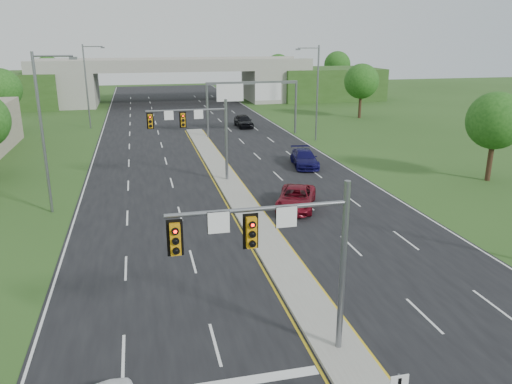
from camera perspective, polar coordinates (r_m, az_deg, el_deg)
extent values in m
plane|color=#2A4C1B|center=(21.02, 9.36, -17.39)|extent=(240.00, 240.00, 0.00)
cube|color=black|center=(52.67, -5.25, 4.20)|extent=(24.00, 160.00, 0.02)
cube|color=gray|center=(41.18, -2.84, 0.65)|extent=(2.00, 54.00, 0.16)
cube|color=gold|center=(41.02, -4.42, 0.44)|extent=(0.12, 54.00, 0.01)
cube|color=gold|center=(41.42, -1.27, 0.66)|extent=(0.12, 54.00, 0.01)
cube|color=silver|center=(52.39, -18.15, 3.35)|extent=(0.12, 160.00, 0.01)
cube|color=silver|center=(55.50, 6.93, 4.84)|extent=(0.12, 160.00, 0.01)
cylinder|color=slate|center=(19.26, 9.87, -8.79)|extent=(0.24, 0.24, 7.00)
cylinder|color=slate|center=(17.24, 0.34, -1.95)|extent=(6.50, 0.16, 0.16)
cube|color=#CB870C|center=(17.21, -0.53, -4.66)|extent=(0.35, 0.25, 1.10)
cube|color=#CB870C|center=(16.87, -9.21, -5.36)|extent=(0.35, 0.25, 1.10)
cube|color=black|center=(17.34, -0.63, -4.49)|extent=(0.55, 0.04, 1.30)
cube|color=black|center=(17.00, -9.24, -5.18)|extent=(0.55, 0.04, 1.30)
sphere|color=#FF0C05|center=(16.96, -0.43, -3.72)|extent=(0.20, 0.20, 0.20)
sphere|color=#FF0C05|center=(16.62, -9.23, -4.41)|extent=(0.20, 0.20, 0.20)
cube|color=white|center=(17.01, -4.28, -3.53)|extent=(0.75, 0.04, 0.75)
cube|color=white|center=(17.51, 3.52, -2.89)|extent=(0.75, 0.04, 0.75)
cylinder|color=slate|center=(42.27, -3.41, 5.83)|extent=(0.24, 0.24, 7.00)
cylinder|color=slate|center=(41.39, -7.97, 9.24)|extent=(6.50, 0.16, 0.16)
cube|color=#CB870C|center=(41.22, -8.34, 8.14)|extent=(0.35, 0.25, 1.10)
cube|color=#CB870C|center=(41.08, -11.99, 7.92)|extent=(0.35, 0.25, 1.10)
cube|color=black|center=(41.36, -8.36, 8.17)|extent=(0.55, 0.04, 1.30)
cube|color=black|center=(41.22, -12.00, 7.95)|extent=(0.55, 0.04, 1.30)
sphere|color=#FF0C05|center=(41.04, -8.35, 8.60)|extent=(0.20, 0.20, 0.20)
sphere|color=#FF0C05|center=(40.90, -12.01, 8.37)|extent=(0.20, 0.20, 0.20)
cube|color=white|center=(41.23, -9.93, 8.63)|extent=(0.75, 0.04, 0.75)
cube|color=white|center=(41.44, -6.58, 8.82)|extent=(0.75, 0.04, 0.75)
cube|color=white|center=(16.65, 16.04, -20.34)|extent=(0.60, 0.04, 0.60)
cylinder|color=slate|center=(61.98, -5.58, 9.26)|extent=(0.28, 0.28, 6.60)
cylinder|color=slate|center=(64.47, 4.56, 9.60)|extent=(0.28, 0.28, 6.60)
cube|color=slate|center=(62.63, -0.42, 12.37)|extent=(11.50, 0.35, 0.35)
cube|color=#0C5622|center=(61.96, -3.00, 11.27)|extent=(3.20, 0.08, 2.00)
cube|color=#0C5622|center=(63.00, 1.39, 11.39)|extent=(3.20, 0.08, 2.00)
cube|color=silver|center=(61.92, -2.99, 11.27)|extent=(3.30, 0.03, 2.10)
cube|color=silver|center=(62.95, 1.40, 11.38)|extent=(3.30, 0.03, 2.10)
cube|color=gray|center=(96.73, -19.52, 11.07)|extent=(6.00, 12.00, 6.00)
cube|color=gray|center=(99.20, 0.80, 12.16)|extent=(6.00, 12.00, 6.00)
cube|color=#2A4C1B|center=(98.91, -27.13, 10.29)|extent=(20.00, 14.00, 6.00)
cube|color=#2A4C1B|center=(103.13, 7.99, 12.20)|extent=(20.00, 14.00, 6.00)
cube|color=gray|center=(96.22, -9.36, 13.93)|extent=(50.00, 12.00, 1.20)
cube|color=gray|center=(90.40, -9.10, 14.41)|extent=(50.00, 0.40, 0.90)
cube|color=gray|center=(101.95, -9.64, 14.69)|extent=(50.00, 0.40, 0.90)
cylinder|color=slate|center=(36.94, -23.22, 5.95)|extent=(0.20, 0.20, 11.00)
cylinder|color=slate|center=(36.20, -22.21, 14.20)|extent=(2.50, 0.12, 0.12)
cube|color=slate|center=(36.05, -20.17, 14.17)|extent=(0.50, 0.25, 0.18)
cylinder|color=slate|center=(71.39, -18.79, 11.28)|extent=(0.20, 0.20, 11.00)
cylinder|color=slate|center=(71.01, -18.17, 15.53)|extent=(2.50, 0.12, 0.12)
cube|color=slate|center=(70.94, -17.12, 15.50)|extent=(0.50, 0.25, 0.18)
cylinder|color=slate|center=(59.84, 7.02, 11.05)|extent=(0.20, 0.20, 11.00)
cylinder|color=slate|center=(59.09, 6.02, 16.06)|extent=(2.50, 0.12, 0.12)
cube|color=slate|center=(58.69, 4.82, 15.94)|extent=(0.50, 0.25, 0.18)
cylinder|color=#382316|center=(73.46, -26.77, 7.84)|extent=(0.44, 0.44, 4.25)
sphere|color=#1A4612|center=(73.08, -27.13, 10.46)|extent=(5.20, 5.20, 5.20)
cylinder|color=#382316|center=(47.20, 25.20, 3.55)|extent=(0.44, 0.44, 4.00)
sphere|color=#1A4612|center=(46.63, 25.70, 7.37)|extent=(4.80, 4.80, 4.80)
cylinder|color=#382316|center=(78.78, 11.80, 9.83)|extent=(0.44, 0.44, 4.25)
sphere|color=#1A4612|center=(78.43, 11.96, 12.29)|extent=(5.20, 5.20, 5.20)
cylinder|color=#382316|center=(111.54, -22.43, 11.01)|extent=(0.44, 0.44, 4.25)
sphere|color=#1A4612|center=(111.29, -22.63, 12.74)|extent=(5.60, 5.60, 5.60)
cylinder|color=#382316|center=(114.55, 2.53, 12.40)|extent=(0.44, 0.44, 4.25)
sphere|color=#1A4612|center=(114.31, 2.55, 14.10)|extent=(5.60, 5.60, 5.60)
cylinder|color=#382316|center=(119.11, 9.18, 12.45)|extent=(0.44, 0.44, 4.50)
sphere|color=#1A4612|center=(118.87, 9.27, 14.18)|extent=(6.00, 6.00, 6.00)
imported|color=maroon|center=(36.07, 4.61, -0.68)|extent=(4.51, 6.04, 1.53)
imported|color=#0D0A41|center=(47.95, 5.56, 3.85)|extent=(2.95, 5.63, 1.56)
imported|color=black|center=(69.18, -1.43, 8.13)|extent=(2.10, 4.97, 1.68)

